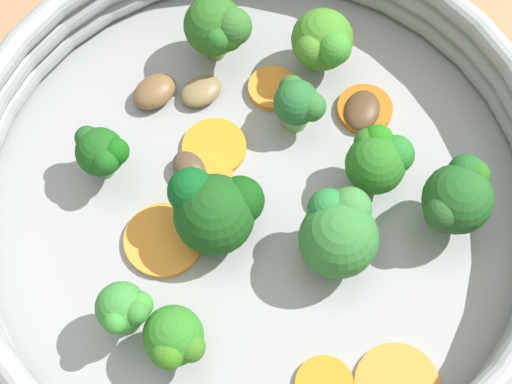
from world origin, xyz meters
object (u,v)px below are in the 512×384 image
at_px(broccoli_floret_5, 101,152).
at_px(mushroom_piece_2, 189,168).
at_px(broccoli_floret_1, 322,42).
at_px(carrot_slice_6, 166,245).
at_px(carrot_slice_3, 365,109).
at_px(mushroom_piece_1, 155,91).
at_px(broccoli_floret_7, 174,340).
at_px(broccoli_floret_8, 300,103).
at_px(mushroom_piece_0, 362,110).
at_px(carrot_slice_4, 214,147).
at_px(broccoli_floret_0, 124,310).
at_px(carrot_slice_0, 273,88).
at_px(skillet, 256,207).
at_px(carrot_slice_1, 204,176).
at_px(carrot_slice_5, 325,42).
at_px(broccoli_floret_6, 458,197).
at_px(broccoli_floret_3, 339,232).
at_px(broccoli_floret_4, 378,160).
at_px(broccoli_floret_2, 215,209).
at_px(mushroom_piece_3, 208,88).
at_px(broccoli_floret_9, 218,28).

xyz_separation_m(broccoli_floret_5, mushroom_piece_2, (0.02, 0.05, -0.02)).
bearing_deg(broccoli_floret_1, carrot_slice_6, -61.85).
height_order(carrot_slice_3, carrot_slice_6, same).
height_order(broccoli_floret_1, mushroom_piece_1, broccoli_floret_1).
height_order(broccoli_floret_5, broccoli_floret_7, same).
height_order(broccoli_floret_8, mushroom_piece_0, broccoli_floret_8).
bearing_deg(carrot_slice_4, broccoli_floret_0, -46.43).
bearing_deg(carrot_slice_0, skillet, -32.51).
relative_size(carrot_slice_6, broccoli_floret_0, 1.07).
relative_size(carrot_slice_1, carrot_slice_5, 1.08).
bearing_deg(broccoli_floret_6, carrot_slice_5, -176.21).
xyz_separation_m(carrot_slice_6, broccoli_floret_0, (0.04, -0.04, 0.03)).
height_order(broccoli_floret_3, broccoli_floret_4, broccoli_floret_3).
bearing_deg(broccoli_floret_2, broccoli_floret_7, -40.16).
height_order(carrot_slice_0, broccoli_floret_8, broccoli_floret_8).
height_order(broccoli_floret_2, mushroom_piece_1, broccoli_floret_2).
relative_size(carrot_slice_0, carrot_slice_3, 0.90).
distance_m(broccoli_floret_1, broccoli_floret_6, 0.13).
bearing_deg(carrot_slice_1, carrot_slice_6, -49.95).
xyz_separation_m(carrot_slice_6, mushroom_piece_1, (-0.10, 0.03, 0.00)).
xyz_separation_m(carrot_slice_0, carrot_slice_5, (-0.02, 0.05, 0.00)).
distance_m(broccoli_floret_2, mushroom_piece_1, 0.10).
distance_m(mushroom_piece_1, mushroom_piece_2, 0.06).
relative_size(carrot_slice_6, broccoli_floret_3, 0.92).
xyz_separation_m(carrot_slice_3, broccoli_floret_5, (-0.03, -0.16, 0.02)).
height_order(skillet, carrot_slice_0, carrot_slice_0).
xyz_separation_m(mushroom_piece_1, mushroom_piece_3, (0.01, 0.03, -0.00)).
bearing_deg(broccoli_floret_9, broccoli_floret_1, 57.67).
xyz_separation_m(carrot_slice_6, mushroom_piece_3, (-0.09, 0.07, 0.00)).
height_order(broccoli_floret_9, mushroom_piece_1, broccoli_floret_9).
height_order(carrot_slice_5, carrot_slice_6, carrot_slice_5).
relative_size(carrot_slice_4, broccoli_floret_2, 0.74).
bearing_deg(broccoli_floret_8, mushroom_piece_0, 72.90).
xyz_separation_m(carrot_slice_4, mushroom_piece_2, (0.01, -0.02, 0.00)).
xyz_separation_m(carrot_slice_4, broccoli_floret_0, (0.08, -0.09, 0.03)).
relative_size(broccoli_floret_7, mushroom_piece_2, 1.69).
bearing_deg(carrot_slice_0, mushroom_piece_1, -111.12).
relative_size(broccoli_floret_1, mushroom_piece_3, 1.70).
height_order(mushroom_piece_0, mushroom_piece_2, mushroom_piece_2).
relative_size(carrot_slice_0, broccoli_floret_7, 0.77).
distance_m(carrot_slice_1, broccoli_floret_2, 0.04).
height_order(carrot_slice_4, carrot_slice_5, carrot_slice_5).
relative_size(broccoli_floret_5, broccoli_floret_7, 0.98).
bearing_deg(broccoli_floret_0, broccoli_floret_2, 116.64).
bearing_deg(mushroom_piece_2, carrot_slice_1, 44.85).
relative_size(carrot_slice_4, carrot_slice_6, 0.85).
bearing_deg(carrot_slice_4, carrot_slice_0, 114.34).
height_order(carrot_slice_6, mushroom_piece_1, mushroom_piece_1).
distance_m(carrot_slice_6, broccoli_floret_4, 0.14).
relative_size(carrot_slice_5, broccoli_floret_4, 0.73).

